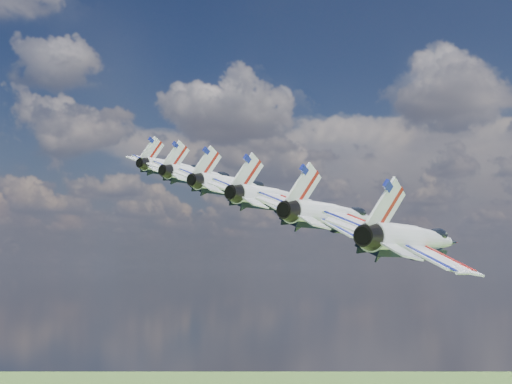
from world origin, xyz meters
The scene contains 6 objects.
jet_0 centered at (-30.76, 29.18, 161.19)m, with size 11.15×16.52×4.93m, color white, non-canonical shape.
jet_1 centered at (-21.47, 21.81, 158.63)m, with size 11.15×16.52×4.93m, color white, non-canonical shape.
jet_2 centered at (-12.18, 14.45, 156.07)m, with size 11.15×16.52×4.93m, color silver, non-canonical shape.
jet_3 centered at (-2.90, 7.08, 153.51)m, with size 11.15×16.52×4.93m, color silver, non-canonical shape.
jet_4 centered at (6.39, -0.28, 150.95)m, with size 11.15×16.52×4.93m, color white, non-canonical shape.
jet_5 centered at (15.68, -7.65, 148.40)m, with size 11.15×16.52×4.93m, color white, non-canonical shape.
Camera 1 is at (30.07, -59.63, 146.38)m, focal length 50.00 mm.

